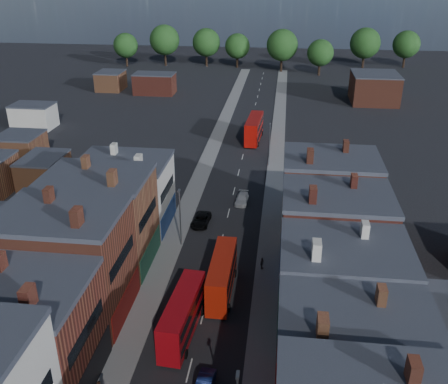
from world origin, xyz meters
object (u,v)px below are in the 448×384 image
(bus_1, at_px, (222,275))
(bus_2, at_px, (254,128))
(car_2, at_px, (201,220))
(bus_0, at_px, (183,315))
(car_3, at_px, (242,199))
(ped_3, at_px, (262,263))

(bus_1, relative_size, bus_2, 0.88)
(car_2, bearing_deg, bus_2, 85.43)
(bus_0, xyz_separation_m, car_2, (-2.00, 23.28, -1.68))
(car_3, height_order, ped_3, ped_3)
(bus_1, distance_m, ped_3, 6.93)
(bus_2, height_order, car_2, bus_2)
(bus_0, bearing_deg, car_3, 88.59)
(bus_1, height_order, car_3, bus_1)
(bus_0, xyz_separation_m, bus_1, (3.02, 7.41, 0.02))
(car_2, bearing_deg, bus_0, -82.11)
(bus_0, bearing_deg, ped_3, 64.50)
(bus_1, height_order, ped_3, bus_1)
(bus_2, distance_m, ped_3, 48.63)
(ped_3, bearing_deg, bus_1, 160.65)
(bus_0, relative_size, bus_1, 1.01)
(car_3, bearing_deg, car_2, -121.13)
(ped_3, bearing_deg, car_2, 60.98)
(car_3, bearing_deg, bus_2, 93.01)
(bus_0, relative_size, car_3, 2.29)
(bus_0, height_order, bus_1, bus_1)
(car_2, relative_size, ped_3, 3.19)
(car_3, bearing_deg, ped_3, -74.68)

